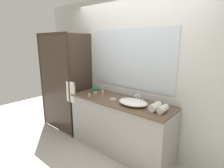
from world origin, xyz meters
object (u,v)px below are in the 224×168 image
object	(u,v)px
sink_basin	(133,102)
amenity_bottle_lotion	(103,92)
potted_plant	(95,89)
rolled_towel_middle	(155,107)
amenity_bottle_shampoo	(89,94)
faucet	(139,99)
rolled_towel_near_edge	(163,109)
soap_dish	(113,99)

from	to	relation	value
sink_basin	amenity_bottle_lotion	distance (m)	0.72
potted_plant	rolled_towel_middle	xyz separation A→B (m)	(1.24, -0.06, -0.02)
sink_basin	amenity_bottle_shampoo	world-z (taller)	amenity_bottle_shampoo
faucet	rolled_towel_near_edge	world-z (taller)	faucet
faucet	potted_plant	size ratio (longest dim) A/B	1.28
amenity_bottle_lotion	rolled_towel_middle	distance (m)	1.08
amenity_bottle_shampoo	amenity_bottle_lotion	world-z (taller)	amenity_bottle_lotion
amenity_bottle_shampoo	faucet	bearing A→B (deg)	21.27
amenity_bottle_shampoo	rolled_towel_near_edge	bearing A→B (deg)	7.06
faucet	rolled_towel_middle	bearing A→B (deg)	-24.14
potted_plant	amenity_bottle_shampoo	distance (m)	0.23
faucet	rolled_towel_middle	size ratio (longest dim) A/B	0.82
rolled_towel_near_edge	amenity_bottle_shampoo	bearing A→B (deg)	-172.94
potted_plant	amenity_bottle_shampoo	xyz separation A→B (m)	(0.07, -0.22, -0.04)
sink_basin	rolled_towel_middle	size ratio (longest dim) A/B	2.26
amenity_bottle_shampoo	rolled_towel_near_edge	distance (m)	1.29
sink_basin	amenity_bottle_shampoo	bearing A→B (deg)	-169.70
sink_basin	rolled_towel_near_edge	size ratio (longest dim) A/B	2.34
rolled_towel_near_edge	rolled_towel_middle	size ratio (longest dim) A/B	0.96
amenity_bottle_shampoo	amenity_bottle_lotion	distance (m)	0.26
faucet	amenity_bottle_lotion	distance (m)	0.72
rolled_towel_near_edge	rolled_towel_middle	xyz separation A→B (m)	(-0.11, -0.01, 0.01)
faucet	amenity_bottle_lotion	xyz separation A→B (m)	(-0.72, -0.07, 0.00)
soap_dish	rolled_towel_near_edge	world-z (taller)	rolled_towel_near_edge
rolled_towel_middle	rolled_towel_near_edge	bearing A→B (deg)	3.14
rolled_towel_near_edge	potted_plant	bearing A→B (deg)	177.54
amenity_bottle_lotion	rolled_towel_middle	xyz separation A→B (m)	(1.08, -0.09, 0.01)
faucet	rolled_towel_near_edge	bearing A→B (deg)	-18.31
rolled_towel_near_edge	sink_basin	bearing A→B (deg)	-178.60
rolled_towel_middle	potted_plant	bearing A→B (deg)	177.04
soap_dish	potted_plant	bearing A→B (deg)	170.67
sink_basin	faucet	xyz separation A→B (m)	(-0.00, 0.17, 0.01)
sink_basin	potted_plant	world-z (taller)	potted_plant
faucet	soap_dish	world-z (taller)	faucet
soap_dish	amenity_bottle_shampoo	distance (m)	0.45
sink_basin	amenity_bottle_shampoo	xyz separation A→B (m)	(-0.81, -0.15, -0.00)
sink_basin	rolled_towel_near_edge	distance (m)	0.47
amenity_bottle_lotion	rolled_towel_near_edge	bearing A→B (deg)	-4.00
amenity_bottle_shampoo	rolled_towel_near_edge	size ratio (longest dim) A/B	0.42
potted_plant	amenity_bottle_lotion	bearing A→B (deg)	8.89
potted_plant	soap_dish	xyz separation A→B (m)	(0.49, -0.08, -0.06)
potted_plant	rolled_towel_near_edge	distance (m)	1.35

